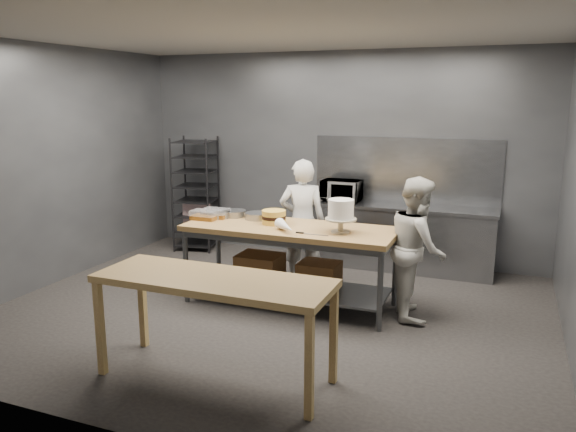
# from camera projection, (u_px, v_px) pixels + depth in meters

# --- Properties ---
(ground) EXTENTS (6.00, 6.00, 0.00)m
(ground) POSITION_uv_depth(u_px,v_px,m) (270.00, 312.00, 6.26)
(ground) COLOR black
(ground) RESTS_ON ground
(back_wall) EXTENTS (6.00, 0.04, 3.00)m
(back_wall) POSITION_uv_depth(u_px,v_px,m) (337.00, 156.00, 8.21)
(back_wall) COLOR #4C4F54
(back_wall) RESTS_ON ground
(work_table) EXTENTS (2.40, 0.90, 0.92)m
(work_table) POSITION_uv_depth(u_px,v_px,m) (288.00, 256.00, 6.43)
(work_table) COLOR olive
(work_table) RESTS_ON ground
(near_counter) EXTENTS (2.00, 0.70, 0.90)m
(near_counter) POSITION_uv_depth(u_px,v_px,m) (214.00, 287.00, 4.64)
(near_counter) COLOR brown
(near_counter) RESTS_ON ground
(back_counter) EXTENTS (2.60, 0.60, 0.90)m
(back_counter) POSITION_uv_depth(u_px,v_px,m) (398.00, 237.00, 7.78)
(back_counter) COLOR slate
(back_counter) RESTS_ON ground
(splashback_panel) EXTENTS (2.60, 0.02, 0.90)m
(splashback_panel) POSITION_uv_depth(u_px,v_px,m) (405.00, 170.00, 7.86)
(splashback_panel) COLOR slate
(splashback_panel) RESTS_ON back_counter
(speed_rack) EXTENTS (0.73, 0.76, 1.75)m
(speed_rack) POSITION_uv_depth(u_px,v_px,m) (196.00, 195.00, 8.77)
(speed_rack) COLOR black
(speed_rack) RESTS_ON ground
(chef_behind) EXTENTS (0.67, 0.53, 1.60)m
(chef_behind) POSITION_uv_depth(u_px,v_px,m) (302.00, 222.00, 7.11)
(chef_behind) COLOR white
(chef_behind) RESTS_ON ground
(chef_right) EXTENTS (0.77, 0.88, 1.54)m
(chef_right) POSITION_uv_depth(u_px,v_px,m) (417.00, 248.00, 6.03)
(chef_right) COLOR beige
(chef_right) RESTS_ON ground
(microwave) EXTENTS (0.54, 0.37, 0.30)m
(microwave) POSITION_uv_depth(u_px,v_px,m) (341.00, 191.00, 7.96)
(microwave) COLOR black
(microwave) RESTS_ON back_counter
(frosted_cake_stand) EXTENTS (0.34, 0.34, 0.36)m
(frosted_cake_stand) POSITION_uv_depth(u_px,v_px,m) (341.00, 211.00, 6.00)
(frosted_cake_stand) COLOR #B5AB90
(frosted_cake_stand) RESTS_ON work_table
(layer_cake) EXTENTS (0.28, 0.28, 0.16)m
(layer_cake) POSITION_uv_depth(u_px,v_px,m) (274.00, 217.00, 6.45)
(layer_cake) COLOR #E8AD49
(layer_cake) RESTS_ON work_table
(cake_pans) EXTENTS (0.79, 0.41, 0.07)m
(cake_pans) POSITION_uv_depth(u_px,v_px,m) (236.00, 214.00, 6.80)
(cake_pans) COLOR gray
(cake_pans) RESTS_ON work_table
(piping_bag) EXTENTS (0.35, 0.36, 0.12)m
(piping_bag) POSITION_uv_depth(u_px,v_px,m) (286.00, 227.00, 6.06)
(piping_bag) COLOR white
(piping_bag) RESTS_ON work_table
(offset_spatula) EXTENTS (0.36, 0.02, 0.02)m
(offset_spatula) POSITION_uv_depth(u_px,v_px,m) (308.00, 234.00, 5.98)
(offset_spatula) COLOR slate
(offset_spatula) RESTS_ON work_table
(pastry_clamshells) EXTENTS (0.38, 0.35, 0.11)m
(pastry_clamshells) POSITION_uv_depth(u_px,v_px,m) (210.00, 214.00, 6.74)
(pastry_clamshells) COLOR #9A5C1E
(pastry_clamshells) RESTS_ON work_table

